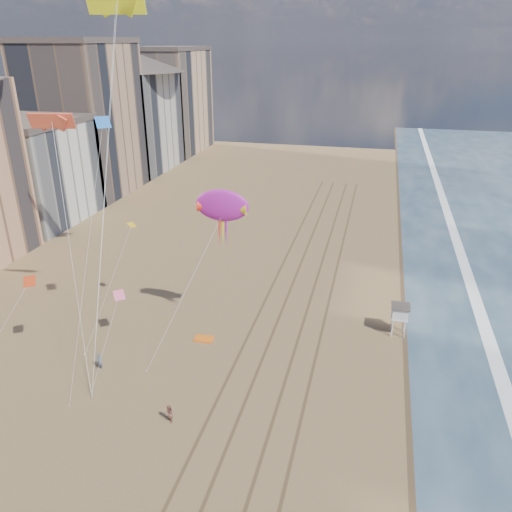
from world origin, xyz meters
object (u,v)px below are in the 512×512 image
(lifeguard_stand, at_px, (400,312))
(kite_flyer_a, at_px, (100,361))
(grounded_kite, at_px, (204,339))
(show_kite, at_px, (222,206))
(kite_flyer_b, at_px, (169,414))

(lifeguard_stand, distance_m, kite_flyer_a, 30.26)
(lifeguard_stand, xyz_separation_m, grounded_kite, (-19.46, -5.93, -2.53))
(show_kite, distance_m, kite_flyer_b, 19.01)
(show_kite, xyz_separation_m, kite_flyer_a, (-9.77, -8.35, -13.41))
(lifeguard_stand, bearing_deg, kite_flyer_b, -134.92)
(lifeguard_stand, relative_size, kite_flyer_b, 2.06)
(lifeguard_stand, height_order, grounded_kite, lifeguard_stand)
(lifeguard_stand, distance_m, show_kite, 21.51)
(show_kite, distance_m, kite_flyer_a, 18.57)
(grounded_kite, xyz_separation_m, kite_flyer_a, (-7.80, -7.09, 0.73))
(grounded_kite, distance_m, kite_flyer_a, 10.56)
(show_kite, bearing_deg, kite_flyer_a, -139.48)
(lifeguard_stand, relative_size, kite_flyer_a, 2.04)
(lifeguard_stand, xyz_separation_m, kite_flyer_a, (-27.26, -13.02, -1.80))
(kite_flyer_a, height_order, kite_flyer_b, kite_flyer_a)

